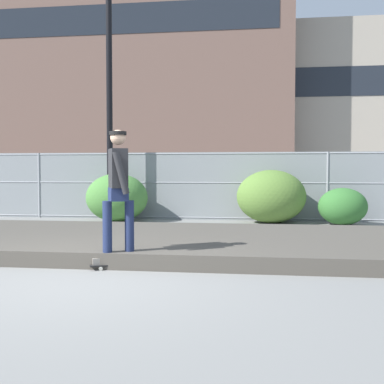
{
  "coord_description": "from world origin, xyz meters",
  "views": [
    {
      "loc": [
        2.22,
        -5.69,
        1.37
      ],
      "look_at": [
        0.8,
        4.61,
        0.9
      ],
      "focal_mm": 45.53,
      "sensor_mm": 36.0,
      "label": 1
    }
  ],
  "objects_px": {
    "skateboard": "(119,264)",
    "shrub_left": "(117,198)",
    "parked_car_mid": "(240,186)",
    "shrub_right": "(343,207)",
    "skater": "(118,187)",
    "shrub_center": "(271,197)",
    "street_lamp": "(109,74)",
    "parked_car_near": "(80,185)"
  },
  "relations": [
    {
      "from": "shrub_center",
      "to": "skater",
      "type": "bearing_deg",
      "value": -110.22
    },
    {
      "from": "parked_car_near",
      "to": "shrub_left",
      "type": "relative_size",
      "value": 2.7
    },
    {
      "from": "parked_car_mid",
      "to": "shrub_center",
      "type": "relative_size",
      "value": 2.49
    },
    {
      "from": "skater",
      "to": "shrub_center",
      "type": "height_order",
      "value": "skater"
    },
    {
      "from": "parked_car_mid",
      "to": "shrub_left",
      "type": "height_order",
      "value": "parked_car_mid"
    },
    {
      "from": "skateboard",
      "to": "shrub_left",
      "type": "bearing_deg",
      "value": 106.81
    },
    {
      "from": "skater",
      "to": "parked_car_mid",
      "type": "bearing_deg",
      "value": 82.26
    },
    {
      "from": "skater",
      "to": "shrub_left",
      "type": "xyz_separation_m",
      "value": [
        -1.78,
        5.9,
        -0.5
      ]
    },
    {
      "from": "skater",
      "to": "parked_car_near",
      "type": "bearing_deg",
      "value": 113.52
    },
    {
      "from": "skateboard",
      "to": "shrub_left",
      "type": "relative_size",
      "value": 0.49
    },
    {
      "from": "skater",
      "to": "shrub_left",
      "type": "bearing_deg",
      "value": 106.81
    },
    {
      "from": "skateboard",
      "to": "shrub_center",
      "type": "bearing_deg",
      "value": 69.78
    },
    {
      "from": "shrub_right",
      "to": "skater",
      "type": "bearing_deg",
      "value": -124.26
    },
    {
      "from": "parked_car_near",
      "to": "shrub_left",
      "type": "distance_m",
      "value": 4.82
    },
    {
      "from": "skater",
      "to": "shrub_left",
      "type": "height_order",
      "value": "skater"
    },
    {
      "from": "skater",
      "to": "street_lamp",
      "type": "distance_m",
      "value": 6.99
    },
    {
      "from": "skater",
      "to": "parked_car_mid",
      "type": "xyz_separation_m",
      "value": [
        1.33,
        9.76,
        -0.3
      ]
    },
    {
      "from": "skater",
      "to": "parked_car_near",
      "type": "distance_m",
      "value": 10.88
    },
    {
      "from": "shrub_left",
      "to": "skateboard",
      "type": "bearing_deg",
      "value": -73.19
    },
    {
      "from": "skateboard",
      "to": "shrub_right",
      "type": "bearing_deg",
      "value": 55.74
    },
    {
      "from": "parked_car_mid",
      "to": "shrub_right",
      "type": "xyz_separation_m",
      "value": [
        2.67,
        -3.89,
        -0.37
      ]
    },
    {
      "from": "skater",
      "to": "parked_car_near",
      "type": "xyz_separation_m",
      "value": [
        -4.34,
        9.98,
        -0.3
      ]
    },
    {
      "from": "skater",
      "to": "parked_car_mid",
      "type": "relative_size",
      "value": 0.42
    },
    {
      "from": "street_lamp",
      "to": "shrub_left",
      "type": "relative_size",
      "value": 3.77
    },
    {
      "from": "shrub_left",
      "to": "shrub_right",
      "type": "distance_m",
      "value": 5.78
    },
    {
      "from": "street_lamp",
      "to": "shrub_right",
      "type": "bearing_deg",
      "value": -2.08
    },
    {
      "from": "shrub_right",
      "to": "skateboard",
      "type": "bearing_deg",
      "value": -124.26
    },
    {
      "from": "shrub_left",
      "to": "shrub_right",
      "type": "xyz_separation_m",
      "value": [
        5.78,
        -0.04,
        -0.17
      ]
    },
    {
      "from": "street_lamp",
      "to": "parked_car_near",
      "type": "xyz_separation_m",
      "value": [
        -2.32,
        3.89,
        -3.08
      ]
    },
    {
      "from": "skateboard",
      "to": "street_lamp",
      "type": "height_order",
      "value": "street_lamp"
    },
    {
      "from": "shrub_left",
      "to": "shrub_right",
      "type": "height_order",
      "value": "shrub_left"
    },
    {
      "from": "shrub_center",
      "to": "shrub_right",
      "type": "bearing_deg",
      "value": -7.94
    },
    {
      "from": "skater",
      "to": "shrub_center",
      "type": "distance_m",
      "value": 6.52
    },
    {
      "from": "street_lamp",
      "to": "shrub_center",
      "type": "xyz_separation_m",
      "value": [
        4.27,
        0.02,
        -3.23
      ]
    },
    {
      "from": "parked_car_near",
      "to": "shrub_center",
      "type": "relative_size",
      "value": 2.51
    },
    {
      "from": "parked_car_near",
      "to": "shrub_center",
      "type": "distance_m",
      "value": 7.64
    },
    {
      "from": "shrub_left",
      "to": "shrub_center",
      "type": "relative_size",
      "value": 0.93
    },
    {
      "from": "street_lamp",
      "to": "parked_car_near",
      "type": "bearing_deg",
      "value": 120.8
    },
    {
      "from": "skater",
      "to": "shrub_left",
      "type": "relative_size",
      "value": 1.13
    },
    {
      "from": "parked_car_near",
      "to": "shrub_center",
      "type": "xyz_separation_m",
      "value": [
        6.59,
        -3.87,
        -0.15
      ]
    },
    {
      "from": "skateboard",
      "to": "parked_car_mid",
      "type": "distance_m",
      "value": 9.88
    },
    {
      "from": "parked_car_mid",
      "to": "shrub_right",
      "type": "distance_m",
      "value": 4.74
    }
  ]
}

